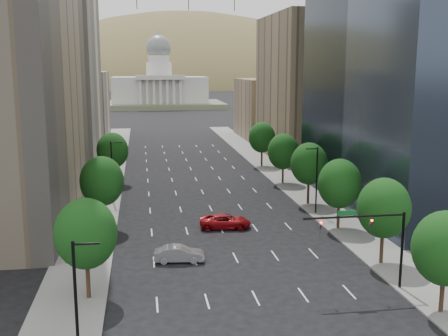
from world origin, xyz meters
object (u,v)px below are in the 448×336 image
car_silver (179,254)px  car_red_far (225,221)px  capitol (160,89)px  traffic_signal (376,234)px

car_silver → car_red_far: 12.45m
car_silver → capitol: bearing=4.0°
capitol → car_silver: capitol is taller
capitol → traffic_signal: bearing=-87.3°
capitol → car_silver: 210.21m
capitol → car_silver: bearing=-91.6°
traffic_signal → car_red_far: traffic_signal is taller
car_red_far → car_silver: bearing=154.9°
traffic_signal → car_silver: 19.48m
car_silver → car_red_far: size_ratio=0.81×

